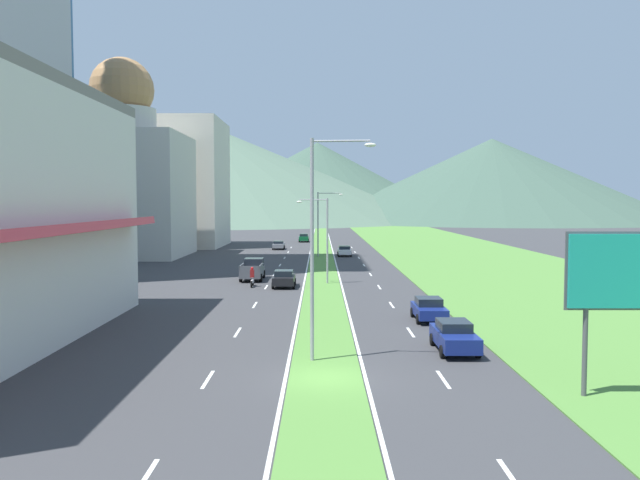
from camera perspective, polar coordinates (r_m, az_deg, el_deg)
ground_plane at (r=28.28m, az=0.25°, el=-12.34°), size 600.00×600.00×0.00m
grass_median at (r=87.55m, az=-0.10°, el=-1.58°), size 3.20×240.00×0.06m
grass_verge_right at (r=89.99m, az=13.14°, el=-1.53°), size 24.00×240.00×0.06m
lane_dash_left_1 at (r=19.44m, az=-15.67°, el=-19.96°), size 0.16×2.80×0.01m
lane_dash_left_2 at (r=28.64m, az=-10.25°, el=-12.18°), size 0.16×2.80×0.01m
lane_dash_left_3 at (r=38.23m, az=-7.63°, el=-8.18°), size 0.16×2.80×0.01m
lane_dash_left_4 at (r=47.97m, az=-6.10°, el=-5.80°), size 0.16×2.80×0.01m
lane_dash_left_5 at (r=57.79m, az=-5.09°, el=-4.21°), size 0.16×2.80×0.01m
lane_dash_left_6 at (r=67.66m, az=-4.38°, el=-3.09°), size 0.16×2.80×0.01m
lane_dash_left_7 at (r=77.55m, az=-3.85°, el=-2.25°), size 0.16×2.80×0.01m
lane_dash_left_8 at (r=87.46m, az=-3.44°, el=-1.61°), size 0.16×2.80×0.01m
lane_dash_left_9 at (r=97.39m, az=-3.11°, el=-1.09°), size 0.16×2.80×0.01m
lane_dash_left_10 at (r=107.32m, az=-2.85°, el=-0.67°), size 0.16×2.80×0.01m
lane_dash_right_1 at (r=19.57m, az=16.62°, el=-19.82°), size 0.16×2.80×0.01m
lane_dash_right_2 at (r=28.72m, az=10.71°, el=-12.13°), size 0.16×2.80×0.01m
lane_dash_right_3 at (r=38.29m, az=7.85°, el=-8.17°), size 0.16×2.80×0.01m
lane_dash_right_4 at (r=48.02m, az=6.17°, el=-5.79°), size 0.16×2.80×0.01m
lane_dash_right_5 at (r=57.83m, az=5.06°, el=-4.21°), size 0.16×2.80×0.01m
lane_dash_right_6 at (r=67.69m, az=4.28°, el=-3.09°), size 0.16×2.80×0.01m
lane_dash_right_7 at (r=77.58m, az=3.70°, el=-2.25°), size 0.16×2.80×0.01m
lane_dash_right_8 at (r=87.49m, az=3.25°, el=-1.60°), size 0.16×2.80×0.01m
lane_dash_right_9 at (r=97.41m, az=2.89°, el=-1.09°), size 0.16×2.80×0.01m
lane_dash_right_10 at (r=107.34m, az=2.60°, el=-0.67°), size 0.16×2.80×0.01m
edge_line_median_left at (r=87.56m, az=-1.24°, el=-1.60°), size 0.16×240.00×0.01m
edge_line_median_right at (r=87.57m, az=1.05°, el=-1.59°), size 0.16×240.00×0.01m
domed_building at (r=94.17m, az=-17.41°, el=5.17°), size 17.13×17.13×27.76m
midrise_colored at (r=113.28m, az=-13.40°, el=4.93°), size 17.80×17.80×21.64m
hill_far_left at (r=271.02m, az=-10.77°, el=6.02°), size 195.01×195.01×40.36m
hill_far_center at (r=285.18m, az=-0.49°, el=5.31°), size 127.00×127.00×34.01m
hill_far_right at (r=263.69m, az=14.82°, el=5.21°), size 141.74×141.74×32.72m
street_lamp_near at (r=30.31m, az=-0.40°, el=0.41°), size 3.11×0.49×10.69m
street_lamp_mid at (r=59.46m, az=0.06°, el=0.55°), size 2.97×0.28×8.03m
street_lamp_far at (r=88.49m, az=-0.16°, el=1.87°), size 3.56×0.38×9.02m
billboard_roadside at (r=27.61m, az=25.88°, el=-2.99°), size 5.20×0.28×6.54m
car_1 at (r=57.68m, az=-3.49°, el=-3.45°), size 2.04×4.30×1.53m
car_2 at (r=103.26m, az=-3.97°, el=-0.45°), size 1.92×4.29×1.35m
car_3 at (r=90.69m, az=1.94°, el=-0.96°), size 1.95×4.61×1.40m
car_4 at (r=33.82m, az=11.66°, el=-8.39°), size 1.97×4.51×1.56m
car_5 at (r=42.11m, az=9.46°, el=-6.09°), size 1.99×4.03×1.48m
car_6 at (r=122.20m, az=-1.71°, el=0.20°), size 1.92×4.57×1.56m
pickup_truck_0 at (r=63.43m, az=-6.28°, el=-2.65°), size 2.18×5.40×2.00m
motorcycle_rider at (r=58.16m, az=-6.33°, el=-3.44°), size 0.36×2.00×1.80m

